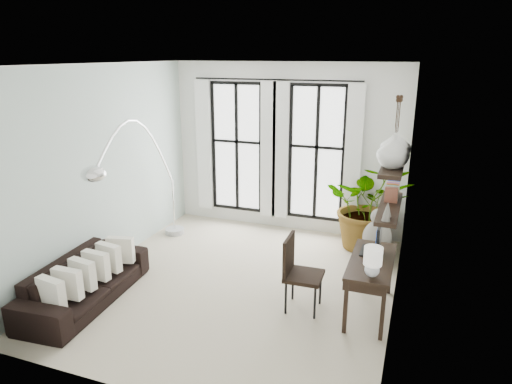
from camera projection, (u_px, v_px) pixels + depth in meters
The scene contains 16 objects.
floor at pixel (238, 283), 6.90m from camera, with size 5.00×5.00×0.00m, color #BCB195.
ceiling at pixel (235, 64), 5.97m from camera, with size 5.00×5.00×0.00m, color white.
wall_left at pixel (104, 169), 7.17m from camera, with size 5.00×5.00×0.00m, color #B0C4BB.
wall_right at pixel (403, 198), 5.70m from camera, with size 5.00×5.00×0.00m, color white.
wall_back at pixel (286, 149), 8.68m from camera, with size 4.50×4.50×0.00m, color white.
windows at pixel (275, 151), 8.69m from camera, with size 3.26×0.13×2.65m.
wall_shelves at pixel (391, 189), 5.62m from camera, with size 0.25×1.30×0.60m.
sofa at pixel (85, 281), 6.33m from camera, with size 2.10×0.82×0.61m, color black.
throw_pillows at pixel (89, 269), 6.24m from camera, with size 0.40×1.52×0.40m.
plant at pixel (368, 206), 7.95m from camera, with size 1.42×1.23×1.58m, color #2D7228.
desk at pixel (371, 265), 5.89m from camera, with size 0.55×1.30×1.16m.
desk_chair at pixel (297, 268), 6.08m from camera, with size 0.50×0.50×1.03m.
arc_lamp at pixel (138, 151), 7.04m from camera, with size 0.74×2.92×2.41m.
buddha at pixel (377, 240), 7.48m from camera, with size 0.52×0.52×0.94m.
vase_a at pixel (393, 151), 5.21m from camera, with size 0.37×0.37×0.38m, color white.
vase_b at pixel (396, 145), 5.57m from camera, with size 0.37×0.37×0.38m, color white.
Camera 1 is at (2.39, -5.73, 3.34)m, focal length 32.00 mm.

